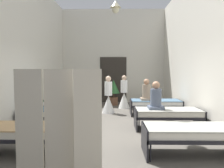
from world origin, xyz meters
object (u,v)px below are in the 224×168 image
bed_right_row_1 (168,114)px  privacy_screen (59,128)px  bed_right_row_2 (156,103)px  potted_plant (114,90)px  bed_right_row_0 (191,133)px  nurse_near_aisle (124,96)px  bed_left_row_0 (28,132)px  patient_seated_secondary (146,92)px  patient_seated_primary (156,99)px  bed_left_row_1 (55,113)px  bed_left_row_2 (69,103)px  nurse_mid_aisle (108,100)px

bed_right_row_1 → privacy_screen: (-2.33, -3.09, 0.41)m
bed_right_row_2 → potted_plant: 2.82m
bed_right_row_0 → nurse_near_aisle: 5.41m
bed_left_row_0 → bed_right_row_2: size_ratio=1.00×
bed_right_row_2 → patient_seated_secondary: (-0.35, -0.01, 0.43)m
bed_right_row_0 → patient_seated_secondary: size_ratio=2.37×
patient_seated_primary → bed_right_row_0: bearing=-79.7°
nurse_near_aisle → patient_seated_primary: 3.48m
bed_right_row_2 → bed_left_row_1: bearing=-149.9°
bed_right_row_0 → patient_seated_primary: bearing=100.3°
privacy_screen → bed_right_row_2: bearing=55.3°
bed_left_row_2 → bed_right_row_2: size_ratio=1.00×
bed_left_row_1 → bed_left_row_2: bearing=90.0°
bed_left_row_0 → potted_plant: bearing=74.7°
bed_right_row_1 → bed_right_row_2: 1.90m
patient_seated_secondary → potted_plant: 2.63m
bed_right_row_2 → patient_seated_secondary: bearing=-179.1°
nurse_near_aisle → potted_plant: bearing=-53.0°
bed_right_row_0 → bed_left_row_2: size_ratio=1.00×
bed_right_row_2 → privacy_screen: (-2.33, -4.99, 0.41)m
bed_right_row_1 → nurse_near_aisle: bearing=108.5°
bed_left_row_0 → bed_left_row_1: bearing=90.0°
bed_right_row_1 → nurse_near_aisle: size_ratio=1.28×
bed_left_row_2 → potted_plant: (1.67, 2.29, 0.31)m
bed_left_row_1 → bed_left_row_2: size_ratio=1.00×
patient_seated_primary → bed_left_row_2: bearing=147.2°
bed_right_row_1 → bed_left_row_2: same height
privacy_screen → patient_seated_secondary: bearing=58.7°
bed_left_row_1 → bed_right_row_1: (3.28, 0.00, 0.00)m
bed_left_row_0 → bed_right_row_0: bearing=0.0°
bed_right_row_0 → bed_right_row_2: (0.00, 3.80, 0.00)m
bed_right_row_0 → privacy_screen: privacy_screen is taller
bed_left_row_1 → nurse_near_aisle: bearing=57.7°
bed_left_row_1 → bed_right_row_2: 3.79m
bed_left_row_2 → bed_right_row_1: bearing=-30.1°
bed_right_row_0 → bed_left_row_1: bearing=149.9°
bed_left_row_1 → patient_seated_primary: patient_seated_primary is taller
bed_right_row_2 → patient_seated_primary: bearing=-100.5°
bed_left_row_0 → nurse_mid_aisle: nurse_mid_aisle is taller
patient_seated_primary → potted_plant: size_ratio=0.65×
patient_seated_primary → privacy_screen: size_ratio=0.47×
bed_right_row_0 → patient_seated_secondary: patient_seated_secondary is taller
bed_right_row_0 → privacy_screen: size_ratio=1.12×
patient_seated_secondary → bed_left_row_0: bearing=-127.6°
potted_plant → patient_seated_secondary: bearing=-61.3°
bed_left_row_0 → bed_left_row_1: (0.00, 1.90, 0.00)m
bed_right_row_1 → bed_left_row_2: size_ratio=1.00×
bed_right_row_2 → privacy_screen: privacy_screen is taller
bed_right_row_1 → patient_seated_primary: patient_seated_primary is taller
bed_right_row_0 → patient_seated_secondary: (-0.35, 3.79, 0.43)m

